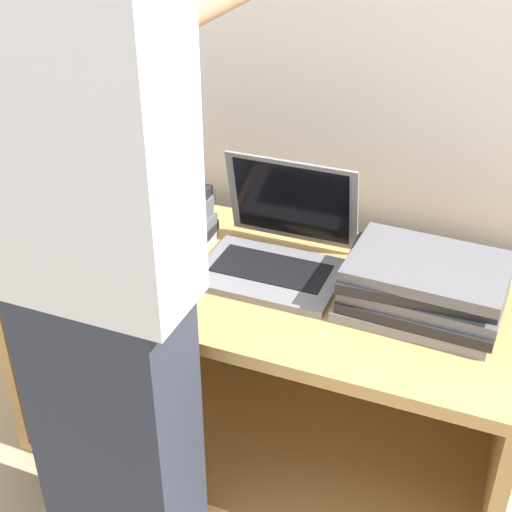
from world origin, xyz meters
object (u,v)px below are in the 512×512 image
Objects in this scene: laptop_stack_left at (136,222)px; laptop_stack_right at (423,286)px; laptop_open at (277,249)px; person at (99,278)px.

laptop_stack_right is (0.79, -0.00, -0.01)m from laptop_stack_left.
laptop_open reaches higher than laptop_stack_left.
laptop_stack_right is at bearing 39.68° from person.
laptop_open reaches higher than laptop_stack_right.
laptop_open is 0.94× the size of laptop_stack_left.
laptop_stack_right is 0.24× the size of person.
laptop_stack_right is (0.40, -0.05, 0.01)m from laptop_open.
laptop_stack_right is at bearing -0.21° from laptop_stack_left.
laptop_stack_left is at bearing -172.81° from laptop_open.
laptop_stack_left is at bearing 179.79° from laptop_stack_right.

